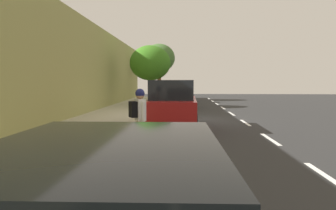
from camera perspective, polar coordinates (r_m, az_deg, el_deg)
The scene contains 14 objects.
ground at distance 15.69m, azimuth 3.85°, elevation -2.78°, with size 67.87×67.87×0.00m, color #2A2A2A.
sidewalk at distance 16.07m, azimuth -9.80°, elevation -2.37°, with size 3.91×42.42×0.17m, color #B7B199.
curb_edge at distance 15.75m, azimuth -2.56°, elevation -2.44°, with size 0.16×42.42×0.17m, color gray.
lane_stripe_centre at distance 17.14m, azimuth 12.66°, elevation -2.26°, with size 0.14×40.00×0.01m.
lane_stripe_bike_edge at distance 15.69m, azimuth 2.80°, elevation -2.76°, with size 0.12×42.42×0.01m, color white.
building_facade at distance 16.61m, azimuth -17.42°, elevation 6.94°, with size 0.50×42.42×5.51m, color tan.
parked_pickup_white_nearest at distance 29.92m, azimuth 2.24°, elevation 2.31°, with size 2.20×5.38×1.95m.
parked_sedan_tan_second at distance 23.12m, azimuth 1.99°, elevation 1.36°, with size 1.97×4.46×1.52m.
parked_suv_red_mid at distance 12.84m, azimuth 0.87°, elevation 0.26°, with size 2.03×4.73×1.99m.
bicycle_at_curb at distance 8.32m, azimuth -4.21°, elevation -6.51°, with size 1.35×1.15×0.75m.
cyclist_with_backpack at distance 8.68m, azimuth -5.34°, elevation -1.44°, with size 0.52×0.56×1.74m.
street_tree_near_cyclist at distance 32.57m, azimuth -1.63°, elevation 8.55°, with size 3.26×3.26×5.69m.
street_tree_mid_block at distance 23.78m, azimuth -3.28°, elevation 7.66°, with size 3.10×3.10×4.52m.
fire_hydrant at distance 24.19m, azimuth -1.68°, elevation 1.11°, with size 0.22×0.22×0.84m.
Camera 1 is at (0.28, 15.57, 1.92)m, focal length 33.19 mm.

